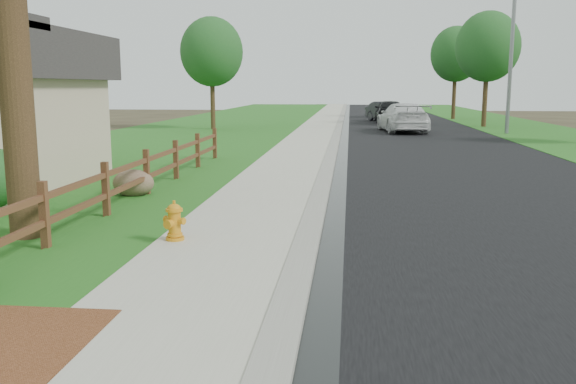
# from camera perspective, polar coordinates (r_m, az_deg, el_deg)

# --- Properties ---
(ground) EXTENTS (120.00, 120.00, 0.00)m
(ground) POSITION_cam_1_polar(r_m,az_deg,el_deg) (6.54, -4.06, -12.89)
(ground) COLOR #332B1C
(road) EXTENTS (8.00, 90.00, 0.02)m
(road) POSITION_cam_1_polar(r_m,az_deg,el_deg) (41.17, 10.77, 6.19)
(road) COLOR black
(road) RESTS_ON ground
(curb) EXTENTS (0.40, 90.00, 0.12)m
(curb) POSITION_cam_1_polar(r_m,az_deg,el_deg) (41.02, 4.88, 6.38)
(curb) COLOR gray
(curb) RESTS_ON ground
(wet_gutter) EXTENTS (0.50, 90.00, 0.00)m
(wet_gutter) POSITION_cam_1_polar(r_m,az_deg,el_deg) (41.01, 5.37, 6.32)
(wet_gutter) COLOR black
(wet_gutter) RESTS_ON road
(sidewalk) EXTENTS (2.20, 90.00, 0.10)m
(sidewalk) POSITION_cam_1_polar(r_m,az_deg,el_deg) (41.06, 3.05, 6.39)
(sidewalk) COLOR #AEAC98
(sidewalk) RESTS_ON ground
(grass_strip) EXTENTS (1.60, 90.00, 0.06)m
(grass_strip) POSITION_cam_1_polar(r_m,az_deg,el_deg) (41.19, 0.40, 6.39)
(grass_strip) COLOR #215F1B
(grass_strip) RESTS_ON ground
(lawn_near) EXTENTS (9.00, 90.00, 0.04)m
(lawn_near) POSITION_cam_1_polar(r_m,az_deg,el_deg) (42.00, -6.73, 6.37)
(lawn_near) COLOR #215F1B
(lawn_near) RESTS_ON ground
(verge_far) EXTENTS (6.00, 90.00, 0.04)m
(verge_far) POSITION_cam_1_polar(r_m,az_deg,el_deg) (42.32, 20.16, 5.87)
(verge_far) COLOR #215F1B
(verge_far) RESTS_ON ground
(ranch_fence) EXTENTS (0.12, 16.92, 1.10)m
(ranch_fence) POSITION_cam_1_polar(r_m,az_deg,el_deg) (13.32, -14.74, 1.30)
(ranch_fence) COLOR #432616
(ranch_fence) RESTS_ON ground
(fire_hydrant) EXTENTS (0.42, 0.34, 0.64)m
(fire_hydrant) POSITION_cam_1_polar(r_m,az_deg,el_deg) (9.87, -10.59, -2.77)
(fire_hydrant) COLOR #C18D16
(fire_hydrant) RESTS_ON sidewalk
(white_suv) EXTENTS (2.82, 5.70, 1.59)m
(white_suv) POSITION_cam_1_polar(r_m,az_deg,el_deg) (34.68, 10.68, 6.87)
(white_suv) COLOR silver
(white_suv) RESTS_ON road
(dark_car_mid) EXTENTS (1.92, 4.75, 1.62)m
(dark_car_mid) POSITION_cam_1_polar(r_m,az_deg,el_deg) (43.63, 9.45, 7.50)
(dark_car_mid) COLOR black
(dark_car_mid) RESTS_ON road
(dark_car_far) EXTENTS (3.18, 4.54, 1.42)m
(dark_car_far) POSITION_cam_1_polar(r_m,az_deg,el_deg) (44.80, 9.28, 7.44)
(dark_car_far) COLOR black
(dark_car_far) RESTS_ON road
(streetlight) EXTENTS (2.21, 1.01, 9.95)m
(streetlight) POSITION_cam_1_polar(r_m,az_deg,el_deg) (34.81, 20.00, 14.42)
(streetlight) COLOR slate
(streetlight) RESTS_ON ground
(boulder) EXTENTS (0.96, 0.73, 0.64)m
(boulder) POSITION_cam_1_polar(r_m,az_deg,el_deg) (14.51, -14.27, 0.81)
(boulder) COLOR brown
(boulder) RESTS_ON ground
(tree_mid_left) EXTENTS (3.63, 3.63, 6.50)m
(tree_mid_left) POSITION_cam_1_polar(r_m,az_deg,el_deg) (36.44, -7.15, 12.87)
(tree_mid_left) COLOR #332315
(tree_mid_left) RESTS_ON ground
(tree_mid_right) EXTENTS (3.90, 3.90, 7.07)m
(tree_mid_right) POSITION_cam_1_polar(r_m,az_deg,el_deg) (40.23, 18.19, 12.78)
(tree_mid_right) COLOR #332315
(tree_mid_right) RESTS_ON ground
(tree_far_right) EXTENTS (3.82, 3.82, 7.05)m
(tree_far_right) POSITION_cam_1_polar(r_m,az_deg,el_deg) (49.12, 15.44, 12.32)
(tree_far_right) COLOR #332315
(tree_far_right) RESTS_ON ground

